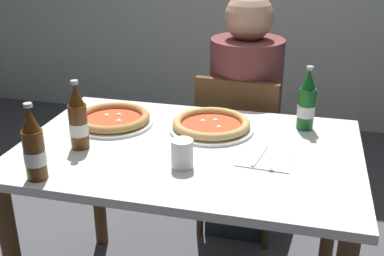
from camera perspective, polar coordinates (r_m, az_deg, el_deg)
The scene contains 10 objects.
dining_table_main at distance 1.74m, azimuth -0.40°, elevation -5.60°, with size 1.20×0.80×0.75m.
chair_behind_table at distance 2.33m, azimuth 5.79°, elevation -2.23°, with size 0.44×0.44×0.85m.
diner_seated at distance 2.33m, azimuth 6.25°, elevation 0.52°, with size 0.34×0.34×1.21m.
pizza_margherita_near at distance 1.90m, azimuth -9.44°, elevation 1.06°, with size 0.31×0.31×0.04m.
pizza_marinara_far at distance 1.82m, azimuth 2.32°, elevation 0.36°, with size 0.32×0.32×0.04m.
beer_bottle_left at distance 1.85m, azimuth 13.57°, elevation 2.93°, with size 0.07×0.07×0.25m.
beer_bottle_center at distance 1.69m, azimuth -13.48°, elevation 0.92°, with size 0.07×0.07×0.25m.
beer_bottle_right at distance 1.51m, azimuth -18.42°, elevation -2.26°, with size 0.07×0.07×0.25m.
napkin_with_cutlery at distance 1.62m, azimuth 8.84°, elevation -3.50°, with size 0.19×0.19×0.01m.
paper_cup at distance 1.53m, azimuth -1.18°, elevation -3.09°, with size 0.07×0.07×0.10m, color white.
Camera 1 is at (0.38, -1.48, 1.47)m, focal length 44.53 mm.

